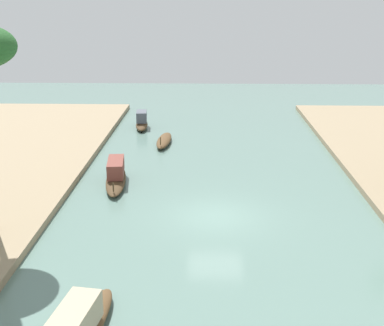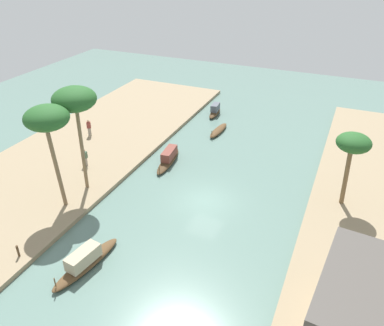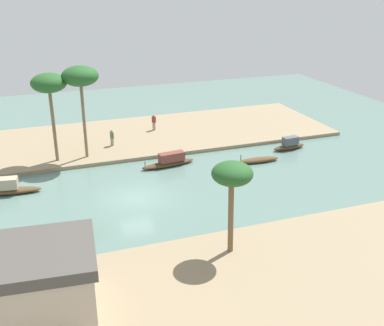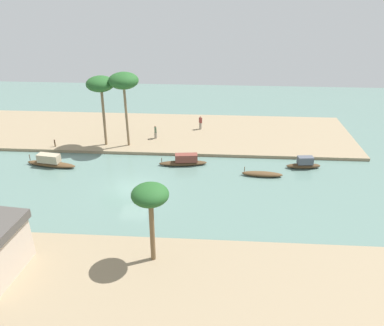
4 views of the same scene
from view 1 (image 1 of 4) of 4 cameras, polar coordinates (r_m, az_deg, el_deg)
name	(u,v)px [view 1 (image 1 of 4)]	position (r m, az deg, el deg)	size (l,w,h in m)	color
river_water	(216,216)	(23.68, 2.62, -5.79)	(74.49, 74.49, 0.00)	slate
sampan_near_left_bank	(116,175)	(27.89, -8.28, -1.27)	(5.01, 1.59, 1.20)	#47331E
sampan_upstream_small	(164,140)	(35.04, -3.06, 2.46)	(3.96, 1.06, 0.91)	brown
sampan_open_hull	(142,122)	(39.40, -5.49, 4.49)	(3.54, 1.19, 1.25)	#47331E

